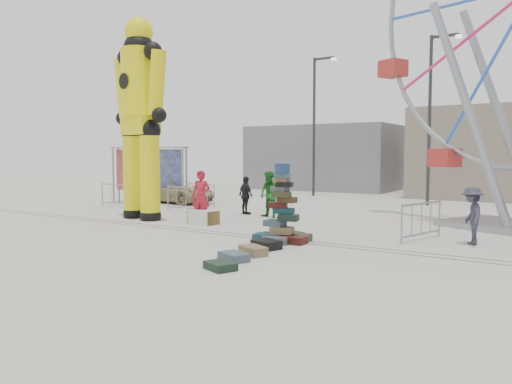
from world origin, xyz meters
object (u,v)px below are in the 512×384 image
Objects in this scene: barricade_dummy_b at (201,195)px; parked_suv at (177,191)px; pedestrian_black at (246,195)px; lamp_post_right at (432,111)px; pedestrian_green at (270,194)px; barricade_dummy_a at (119,195)px; pedestrian_grey at (472,216)px; barricade_dummy_c at (186,199)px; lamp_post_left at (315,119)px; pedestrian_red at (201,197)px; banner_scaffold at (149,161)px; barricade_wheel_front at (421,221)px; suitcase_tower at (282,220)px; steamer_trunk at (203,217)px; crash_test_dummy at (140,111)px.

parked_suv is (-2.22, 0.83, 0.02)m from barricade_dummy_b.
parked_suv is (-5.62, 2.19, -0.20)m from pedestrian_black.
lamp_post_right is 4.45× the size of pedestrian_green.
parked_suv is at bearing 66.09° from barricade_dummy_a.
pedestrian_grey is 15.25m from parked_suv.
barricade_dummy_c is 11.61m from pedestrian_grey.
lamp_post_right is at bearing -101.20° from pedestrian_black.
pedestrian_black reaches higher than barricade_dummy_c.
pedestrian_red is (1.54, -12.59, -3.54)m from lamp_post_left.
banner_scaffold reaches higher than barricade_dummy_c.
pedestrian_black is (6.55, 0.78, 0.23)m from barricade_dummy_a.
barricade_wheel_front is 1.07× the size of pedestrian_red.
suitcase_tower reaches higher than barricade_wheel_front.
lamp_post_right is 1.00× the size of lamp_post_left.
barricade_dummy_a is 1.00× the size of barricade_dummy_b.
lamp_post_left is at bearing 164.05° from lamp_post_right.
parked_suv reaches higher than steamer_trunk.
lamp_post_left is at bearing -160.06° from pedestrian_grey.
barricade_dummy_a is 1.11× the size of pedestrian_green.
steamer_trunk is at bearing -97.29° from pedestrian_green.
barricade_dummy_c is 3.94m from pedestrian_green.
banner_scaffold is 2.16× the size of pedestrian_green.
pedestrian_red is at bearing 114.21° from pedestrian_black.
lamp_post_right is 2.06× the size of banner_scaffold.
steamer_trunk is (-4.07, 1.61, -0.37)m from suitcase_tower.
lamp_post_right is 13.88m from banner_scaffold.
barricade_dummy_a is at bearing 143.71° from pedestrian_red.
lamp_post_right reaches higher than pedestrian_red.
steamer_trunk is at bearing -81.82° from lamp_post_left.
barricade_wheel_front is at bearing -106.93° from parked_suv.
crash_test_dummy is at bearing -170.69° from steamer_trunk.
parked_suv is (-6.97, 2.57, -0.32)m from pedestrian_green.
barricade_wheel_front is (10.12, 0.87, -3.51)m from crash_test_dummy.
pedestrian_red reaches higher than barricade_dummy_c.
pedestrian_black is at bearing 124.69° from suitcase_tower.
barricade_wheel_front is (10.99, -3.81, 0.00)m from barricade_dummy_b.
lamp_post_right reaches higher than parked_suv.
pedestrian_black is at bearing -5.92° from barricade_dummy_b.
pedestrian_red is (3.40, -4.26, 0.39)m from barricade_dummy_b.
crash_test_dummy is 3.85× the size of barricade_dummy_c.
barricade_dummy_a is 0.48× the size of parked_suv.
parked_suv is at bearing 175.36° from barricade_dummy_b.
crash_test_dummy is 3.85× the size of barricade_dummy_b.
barricade_dummy_b is 1.07× the size of pedestrian_red.
pedestrian_black reaches higher than barricade_wheel_front.
steamer_trunk is at bearing -105.90° from pedestrian_grey.
barricade_dummy_b is at bearing 110.38° from barricade_dummy_c.
lamp_post_right is 5.07× the size of pedestrian_grey.
pedestrian_red reaches higher than pedestrian_green.
barricade_wheel_front is at bearing -5.02° from pedestrian_green.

